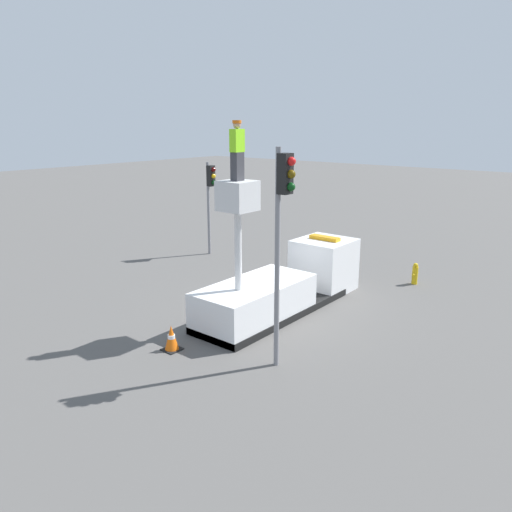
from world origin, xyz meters
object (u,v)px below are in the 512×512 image
Objects in this scene: bucket_truck at (284,285)px; fire_hydrant at (415,274)px; worker at (237,151)px; traffic_light_pole at (282,217)px; traffic_cone_rear at (171,338)px; traffic_light_across at (210,190)px.

bucket_truck reaches higher than fire_hydrant.
worker is 3.17m from traffic_light_pole.
bucket_truck is 1.28× the size of traffic_light_pole.
traffic_cone_rear is (-4.82, 0.53, -0.50)m from bucket_truck.
worker is 9.96m from fire_hydrant.
bucket_truck is 4.31× the size of worker.
worker is 0.30× the size of traffic_light_pole.
traffic_cone_rear is at bearing 173.68° from bucket_truck.
worker reaches higher than bucket_truck.
bucket_truck is 8.59m from traffic_light_across.
fire_hydrant is 1.17× the size of traffic_cone_rear.
worker is 2.29× the size of traffic_cone_rear.
fire_hydrant is (1.83, -9.85, -2.82)m from traffic_light_across.
traffic_light_pole is 6.57× the size of fire_hydrant.
traffic_light_across is at bearing 62.29° from bucket_truck.
bucket_truck is 4.87m from traffic_cone_rear.
traffic_cone_rear is (-2.38, 0.53, -5.29)m from worker.
worker is 0.38× the size of traffic_light_across.
traffic_light_pole reaches higher than traffic_light_across.
bucket_truck is 5.50m from traffic_light_pole.
fire_hydrant is at bearing -0.10° from traffic_light_pole.
traffic_light_pole is 10.00m from fire_hydrant.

